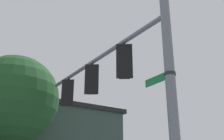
{
  "coord_description": "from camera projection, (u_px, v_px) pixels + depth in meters",
  "views": [
    {
      "loc": [
        -1.3,
        -7.18,
        1.82
      ],
      "look_at": [
        -1.61,
        2.24,
        5.54
      ],
      "focal_mm": 46.08,
      "sensor_mm": 36.0,
      "label": 1
    }
  ],
  "objects": [
    {
      "name": "tree_by_storefront",
      "position": [
        14.0,
        99.0,
        14.91
      ],
      "size": [
        4.62,
        4.62,
        8.2
      ],
      "color": "#4C3823",
      "rests_on": "ground"
    },
    {
      "name": "traffic_light_mid_outer",
      "position": [
        68.0,
        94.0,
        12.89
      ],
      "size": [
        0.54,
        0.49,
        1.31
      ],
      "color": "black"
    },
    {
      "name": "signal_pole",
      "position": [
        173.0,
        113.0,
        7.23
      ],
      "size": [
        0.28,
        0.28,
        6.91
      ],
      "primitive_type": "cylinder",
      "color": "slate",
      "rests_on": "ground"
    },
    {
      "name": "street_name_sign",
      "position": [
        164.0,
        77.0,
        7.8
      ],
      "size": [
        0.75,
        0.97,
        0.22
      ],
      "color": "#147238"
    },
    {
      "name": "mast_arm",
      "position": [
        96.0,
        60.0,
        11.28
      ],
      "size": [
        4.66,
        6.38,
        0.16
      ],
      "primitive_type": "cylinder",
      "rotation": [
        0.0,
        1.57,
        2.19
      ],
      "color": "slate"
    },
    {
      "name": "traffic_light_nearest_pole",
      "position": [
        124.0,
        63.0,
        9.59
      ],
      "size": [
        0.54,
        0.49,
        1.31
      ],
      "color": "black"
    },
    {
      "name": "traffic_light_mid_inner",
      "position": [
        92.0,
        81.0,
        11.24
      ],
      "size": [
        0.54,
        0.49,
        1.31
      ],
      "color": "black"
    }
  ]
}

